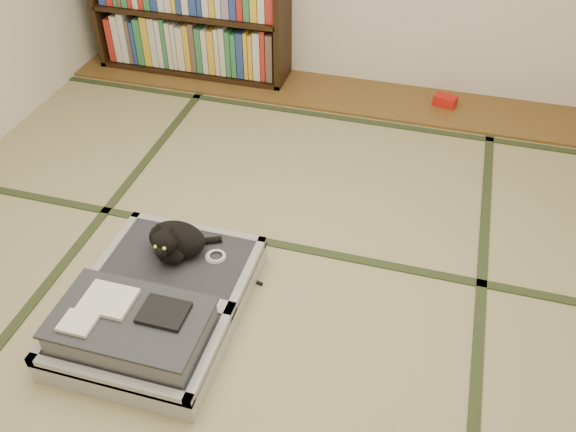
# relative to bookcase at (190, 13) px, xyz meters

# --- Properties ---
(floor) EXTENTS (4.50, 4.50, 0.00)m
(floor) POSITION_rel_bookcase_xyz_m (1.16, -2.07, -0.45)
(floor) COLOR tan
(floor) RESTS_ON ground
(wood_strip) EXTENTS (4.00, 0.50, 0.02)m
(wood_strip) POSITION_rel_bookcase_xyz_m (1.16, -0.07, -0.44)
(wood_strip) COLOR brown
(wood_strip) RESTS_ON ground
(red_item) EXTENTS (0.17, 0.13, 0.07)m
(red_item) POSITION_rel_bookcase_xyz_m (1.84, -0.04, -0.40)
(red_item) COLOR red
(red_item) RESTS_ON wood_strip
(tatami_borders) EXTENTS (4.00, 4.50, 0.01)m
(tatami_borders) POSITION_rel_bookcase_xyz_m (1.16, -1.57, -0.45)
(tatami_borders) COLOR #2D381E
(tatami_borders) RESTS_ON ground
(bookcase) EXTENTS (1.41, 0.32, 0.92)m
(bookcase) POSITION_rel_bookcase_xyz_m (0.00, 0.00, 0.00)
(bookcase) COLOR black
(bookcase) RESTS_ON wood_strip
(suitcase) EXTENTS (0.71, 0.94, 0.28)m
(suitcase) POSITION_rel_bookcase_xyz_m (0.77, -2.31, -0.35)
(suitcase) COLOR #A4A5A9
(suitcase) RESTS_ON floor
(cat) EXTENTS (0.31, 0.32, 0.25)m
(cat) POSITION_rel_bookcase_xyz_m (0.75, -2.01, -0.22)
(cat) COLOR black
(cat) RESTS_ON suitcase
(cable_coil) EXTENTS (0.10, 0.10, 0.02)m
(cable_coil) POSITION_rel_bookcase_xyz_m (0.93, -1.97, -0.31)
(cable_coil) COLOR white
(cable_coil) RESTS_ON suitcase
(hanger) EXTENTS (0.37, 0.27, 0.01)m
(hanger) POSITION_rel_bookcase_xyz_m (0.95, -1.97, -0.44)
(hanger) COLOR black
(hanger) RESTS_ON floor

